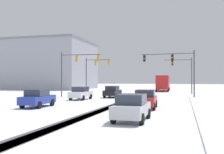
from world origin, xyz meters
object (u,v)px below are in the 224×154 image
Objects in this scene: office_building_far_left_block at (45,65)px; bus_oncoming at (163,82)px; car_silver_fifth at (132,107)px; car_red_third at (145,99)px; traffic_signal_far_right at (184,69)px; traffic_signal_near_left at (75,65)px; car_white_second at (81,93)px; traffic_signal_near_right at (175,64)px; traffic_signal_far_left at (94,68)px; car_black_lead at (112,92)px; car_blue_fourth at (38,98)px.

bus_oncoming is at bearing -9.89° from office_building_far_left_block.
car_red_third is at bearing 91.43° from car_silver_fifth.
office_building_far_left_block is (-36.75, 15.17, 2.14)m from traffic_signal_far_right.
car_white_second is at bearing -58.76° from traffic_signal_near_left.
car_white_second is 0.37× the size of bus_oncoming.
traffic_signal_near_left is at bearing 121.24° from car_white_second.
traffic_signal_near_left is 25.89m from bus_oncoming.
traffic_signal_near_right is 21.74m from bus_oncoming.
office_building_far_left_block is (-21.40, 28.97, 1.86)m from traffic_signal_near_left.
bus_oncoming is at bearing 50.05° from traffic_signal_far_left.
car_black_lead is 0.98× the size of car_blue_fourth.
office_building_far_left_block reaches higher than traffic_signal_far_left.
car_black_lead is 23.75m from bus_oncoming.
car_red_third is (12.58, -22.45, -3.76)m from traffic_signal_far_left.
car_silver_fifth is (-1.80, -21.63, -3.88)m from traffic_signal_near_right.
traffic_signal_far_right is at bearing 41.96° from traffic_signal_near_left.
car_blue_fourth is at bearing -171.45° from car_red_third.
car_silver_fifth is (12.29, -19.60, -3.82)m from traffic_signal_near_left.
car_white_second and car_red_third have the same top height.
car_white_second is 1.00× the size of car_silver_fifth.
traffic_signal_far_right is 0.27× the size of office_building_far_left_block.
traffic_signal_near_left is at bearing 133.82° from car_red_third.
traffic_signal_far_left is 1.56× the size of car_red_third.
car_white_second is (-11.19, -6.81, -3.88)m from traffic_signal_near_right.
car_black_lead is (5.63, 0.21, -3.82)m from traffic_signal_near_left.
traffic_signal_near_left is at bearing -87.32° from traffic_signal_far_left.
office_building_far_left_block reaches higher than traffic_signal_far_right.
car_red_third is at bearing -63.21° from car_black_lead.
car_red_third is 0.38× the size of bus_oncoming.
car_red_third is 6.98m from car_silver_fifth.
car_silver_fifth is at bearing -57.91° from traffic_signal_near_left.
car_white_second is at bearing 87.56° from car_blue_fourth.
traffic_signal_far_left is 1.58× the size of car_white_second.
traffic_signal_near_right is at bearing 54.26° from car_blue_fourth.
traffic_signal_near_right is 0.30× the size of office_building_far_left_block.
car_black_lead is at bearing -167.92° from traffic_signal_near_right.
car_silver_fifth is 42.99m from bus_oncoming.
bus_oncoming is at bearing 98.59° from traffic_signal_near_right.
traffic_signal_far_left is at bearing 151.81° from traffic_signal_near_right.
car_white_second and car_blue_fourth have the same top height.
car_black_lead is 0.37× the size of bus_oncoming.
car_red_third is at bearing -46.18° from traffic_signal_near_left.
traffic_signal_far_right reaches higher than car_silver_fifth.
car_black_lead and car_red_third have the same top height.
traffic_signal_near_left reaches higher than car_red_third.
car_black_lead is 39.88m from office_building_far_left_block.
office_building_far_left_block is (-35.49, 26.95, 1.80)m from traffic_signal_near_right.
traffic_signal_far_right and traffic_signal_far_left have the same top height.
traffic_signal_near_right is at bearing -37.21° from office_building_far_left_block.
traffic_signal_far_left reaches higher than car_silver_fifth.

